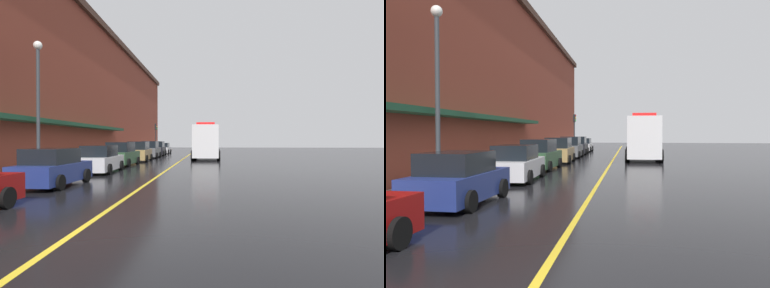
# 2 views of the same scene
# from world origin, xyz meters

# --- Properties ---
(ground_plane) EXTENTS (112.00, 112.00, 0.00)m
(ground_plane) POSITION_xyz_m (0.00, 25.00, 0.00)
(ground_plane) COLOR black
(sidewalk_left) EXTENTS (2.40, 70.00, 0.15)m
(sidewalk_left) POSITION_xyz_m (-6.20, 25.00, 0.07)
(sidewalk_left) COLOR #ADA8A0
(sidewalk_left) RESTS_ON ground
(lane_center_stripe) EXTENTS (0.16, 70.00, 0.01)m
(lane_center_stripe) POSITION_xyz_m (0.00, 25.00, 0.00)
(lane_center_stripe) COLOR gold
(lane_center_stripe) RESTS_ON ground
(brick_building_left) EXTENTS (9.49, 64.00, 13.14)m
(brick_building_left) POSITION_xyz_m (-11.55, 23.99, 6.58)
(brick_building_left) COLOR brown
(brick_building_left) RESTS_ON ground
(parked_car_1) EXTENTS (2.13, 4.24, 1.64)m
(parked_car_1) POSITION_xyz_m (-3.95, 7.18, 0.77)
(parked_car_1) COLOR navy
(parked_car_1) RESTS_ON ground
(parked_car_2) EXTENTS (2.16, 4.59, 1.67)m
(parked_car_2) POSITION_xyz_m (-3.88, 13.10, 0.78)
(parked_car_2) COLOR silver
(parked_car_2) RESTS_ON ground
(parked_car_3) EXTENTS (2.15, 4.38, 1.84)m
(parked_car_3) POSITION_xyz_m (-4.04, 18.40, 0.86)
(parked_car_3) COLOR #2D5133
(parked_car_3) RESTS_ON ground
(parked_car_4) EXTENTS (2.18, 4.16, 1.87)m
(parked_car_4) POSITION_xyz_m (-3.89, 23.81, 0.87)
(parked_car_4) COLOR #A5844C
(parked_car_4) RESTS_ON ground
(parked_car_5) EXTENTS (2.01, 4.19, 1.89)m
(parked_car_5) POSITION_xyz_m (-3.85, 29.59, 0.87)
(parked_car_5) COLOR #595B60
(parked_car_5) RESTS_ON ground
(parked_car_6) EXTENTS (2.26, 4.72, 1.84)m
(parked_car_6) POSITION_xyz_m (-4.03, 35.11, 0.86)
(parked_car_6) COLOR black
(parked_car_6) RESTS_ON ground
(parked_car_7) EXTENTS (2.00, 4.14, 1.59)m
(parked_car_7) POSITION_xyz_m (-4.02, 40.63, 0.75)
(parked_car_7) COLOR silver
(parked_car_7) RESTS_ON ground
(box_truck) EXTENTS (2.88, 7.60, 3.70)m
(box_truck) POSITION_xyz_m (2.45, 27.32, 1.76)
(box_truck) COLOR silver
(box_truck) RESTS_ON ground
(parking_meter_0) EXTENTS (0.14, 0.18, 1.33)m
(parking_meter_0) POSITION_xyz_m (-5.35, 40.53, 1.06)
(parking_meter_0) COLOR #4C4C51
(parking_meter_0) RESTS_ON sidewalk_left
(parking_meter_1) EXTENTS (0.14, 0.18, 1.33)m
(parking_meter_1) POSITION_xyz_m (-5.35, 28.41, 1.06)
(parking_meter_1) COLOR #4C4C51
(parking_meter_1) RESTS_ON sidewalk_left
(parking_meter_2) EXTENTS (0.14, 0.18, 1.33)m
(parking_meter_2) POSITION_xyz_m (-5.35, 32.01, 1.06)
(parking_meter_2) COLOR #4C4C51
(parking_meter_2) RESTS_ON sidewalk_left
(street_lamp_left) EXTENTS (0.44, 0.44, 6.94)m
(street_lamp_left) POSITION_xyz_m (-5.95, 9.64, 4.40)
(street_lamp_left) COLOR #33383D
(street_lamp_left) RESTS_ON sidewalk_left
(traffic_light_near) EXTENTS (0.38, 0.36, 4.30)m
(traffic_light_near) POSITION_xyz_m (-5.29, 41.57, 3.16)
(traffic_light_near) COLOR #232326
(traffic_light_near) RESTS_ON sidewalk_left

